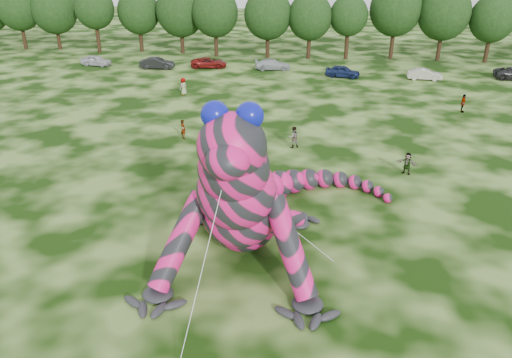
{
  "coord_description": "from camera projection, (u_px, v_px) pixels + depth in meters",
  "views": [
    {
      "loc": [
        -1.16,
        -15.27,
        14.32
      ],
      "look_at": [
        -4.39,
        6.75,
        4.0
      ],
      "focal_mm": 35.0,
      "sensor_mm": 36.0,
      "label": 1
    }
  ],
  "objects": [
    {
      "name": "tree_8",
      "position": [
        310.0,
        26.0,
        69.4
      ],
      "size": [
        6.14,
        5.53,
        8.94
      ],
      "primitive_type": null,
      "color": "black",
      "rests_on": "ground"
    },
    {
      "name": "tree_6",
      "position": [
        215.0,
        22.0,
        70.78
      ],
      "size": [
        6.52,
        5.86,
        9.49
      ],
      "primitive_type": null,
      "color": "black",
      "rests_on": "ground"
    },
    {
      "name": "tree_1",
      "position": [
        20.0,
        16.0,
        76.0
      ],
      "size": [
        6.74,
        6.07,
        9.81
      ],
      "primitive_type": null,
      "color": "black",
      "rests_on": "ground"
    },
    {
      "name": "tree_5",
      "position": [
        181.0,
        19.0,
        73.02
      ],
      "size": [
        7.16,
        6.44,
        9.8
      ],
      "primitive_type": null,
      "color": "black",
      "rests_on": "ground"
    },
    {
      "name": "tree_2",
      "position": [
        55.0,
        17.0,
        75.97
      ],
      "size": [
        7.04,
        6.34,
        9.64
      ],
      "primitive_type": null,
      "color": "black",
      "rests_on": "ground"
    },
    {
      "name": "tree_11",
      "position": [
        443.0,
        23.0,
        67.88
      ],
      "size": [
        7.01,
        6.31,
        10.07
      ],
      "primitive_type": null,
      "color": "black",
      "rests_on": "ground"
    },
    {
      "name": "car_5",
      "position": [
        425.0,
        74.0,
        59.45
      ],
      "size": [
        4.04,
        1.55,
        1.31
      ],
      "primitive_type": "imported",
      "rotation": [
        0.0,
        0.0,
        1.53
      ],
      "color": "beige",
      "rests_on": "ground"
    },
    {
      "name": "tree_7",
      "position": [
        268.0,
        23.0,
        69.9
      ],
      "size": [
        6.68,
        6.01,
        9.48
      ],
      "primitive_type": null,
      "color": "black",
      "rests_on": "ground"
    },
    {
      "name": "tree_4",
      "position": [
        139.0,
        21.0,
        74.28
      ],
      "size": [
        6.22,
        5.6,
        9.06
      ],
      "primitive_type": null,
      "color": "black",
      "rests_on": "ground"
    },
    {
      "name": "tree_10",
      "position": [
        395.0,
        20.0,
        68.97
      ],
      "size": [
        7.09,
        6.38,
        10.5
      ],
      "primitive_type": null,
      "color": "black",
      "rests_on": "ground"
    },
    {
      "name": "tree_12",
      "position": [
        491.0,
        29.0,
        66.88
      ],
      "size": [
        5.99,
        5.39,
        8.97
      ],
      "primitive_type": null,
      "color": "black",
      "rests_on": "ground"
    },
    {
      "name": "spectator_5",
      "position": [
        407.0,
        163.0,
        34.52
      ],
      "size": [
        1.5,
        1.05,
        1.56
      ],
      "primitive_type": "imported",
      "rotation": [
        0.0,
        0.0,
        5.83
      ],
      "color": "gray",
      "rests_on": "ground"
    },
    {
      "name": "car_0",
      "position": [
        96.0,
        60.0,
        66.57
      ],
      "size": [
        4.26,
        2.14,
        1.39
      ],
      "primitive_type": "imported",
      "rotation": [
        0.0,
        0.0,
        1.45
      ],
      "color": "silver",
      "rests_on": "ground"
    },
    {
      "name": "spectator_1",
      "position": [
        293.0,
        137.0,
        39.1
      ],
      "size": [
        1.01,
        0.9,
        1.71
      ],
      "primitive_type": "imported",
      "rotation": [
        0.0,
        0.0,
        3.5
      ],
      "color": "gray",
      "rests_on": "ground"
    },
    {
      "name": "spectator_0",
      "position": [
        183.0,
        129.0,
        40.93
      ],
      "size": [
        0.7,
        0.7,
        1.63
      ],
      "primitive_type": "imported",
      "rotation": [
        0.0,
        0.0,
        2.36
      ],
      "color": "gray",
      "rests_on": "ground"
    },
    {
      "name": "car_2",
      "position": [
        209.0,
        63.0,
        65.52
      ],
      "size": [
        5.02,
        2.92,
        1.31
      ],
      "primitive_type": "imported",
      "rotation": [
        0.0,
        0.0,
        1.73
      ],
      "color": "maroon",
      "rests_on": "ground"
    },
    {
      "name": "spectator_4",
      "position": [
        183.0,
        86.0,
        53.22
      ],
      "size": [
        0.94,
        1.07,
        1.83
      ],
      "primitive_type": "imported",
      "rotation": [
        0.0,
        0.0,
        4.21
      ],
      "color": "gray",
      "rests_on": "ground"
    },
    {
      "name": "car_4",
      "position": [
        343.0,
        71.0,
        60.61
      ],
      "size": [
        4.4,
        2.41,
        1.42
      ],
      "primitive_type": "imported",
      "rotation": [
        0.0,
        0.0,
        1.39
      ],
      "color": "navy",
      "rests_on": "ground"
    },
    {
      "name": "ground",
      "position": [
        342.0,
        350.0,
        19.58
      ],
      "size": [
        240.0,
        240.0,
        0.0
      ],
      "primitive_type": "plane",
      "color": "#16330A",
      "rests_on": "ground"
    },
    {
      "name": "tree_3",
      "position": [
        96.0,
        20.0,
        73.53
      ],
      "size": [
        5.81,
        5.23,
        9.44
      ],
      "primitive_type": null,
      "color": "black",
      "rests_on": "ground"
    },
    {
      "name": "car_1",
      "position": [
        157.0,
        63.0,
        64.85
      ],
      "size": [
        4.5,
        1.81,
        1.45
      ],
      "primitive_type": "imported",
      "rotation": [
        0.0,
        0.0,
        1.63
      ],
      "color": "black",
      "rests_on": "ground"
    },
    {
      "name": "tree_9",
      "position": [
        348.0,
        27.0,
        69.09
      ],
      "size": [
        5.27,
        4.74,
        8.68
      ],
      "primitive_type": null,
      "color": "black",
      "rests_on": "ground"
    },
    {
      "name": "inflatable_gecko",
      "position": [
        246.0,
        162.0,
        25.34
      ],
      "size": [
        15.63,
        18.31,
        8.87
      ],
      "primitive_type": null,
      "rotation": [
        0.0,
        0.0,
        0.04
      ],
      "color": "#E41773",
      "rests_on": "ground"
    },
    {
      "name": "spectator_3",
      "position": [
        463.0,
        103.0,
        47.55
      ],
      "size": [
        0.69,
        1.1,
        1.75
      ],
      "primitive_type": "imported",
      "rotation": [
        0.0,
        0.0,
        1.3
      ],
      "color": "gray",
      "rests_on": "ground"
    },
    {
      "name": "car_3",
      "position": [
        273.0,
        65.0,
        64.4
      ],
      "size": [
        4.78,
        2.5,
        1.32
      ],
      "primitive_type": "imported",
      "rotation": [
        0.0,
        0.0,
        1.72
      ],
      "color": "#ADB2B7",
      "rests_on": "ground"
    }
  ]
}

